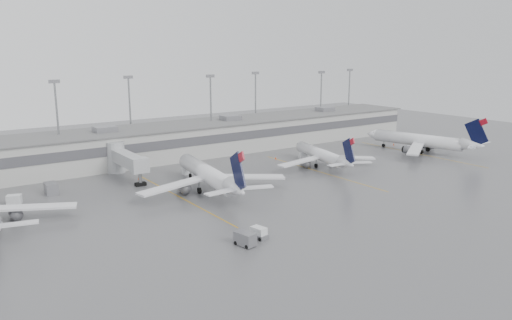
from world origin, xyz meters
TOP-DOWN VIEW (x-y plane):
  - ground at (0.00, 0.00)m, footprint 260.00×260.00m
  - terminal at (-0.01, 57.98)m, footprint 152.00×17.00m
  - light_masts at (0.00, 63.75)m, footprint 142.40×8.00m
  - jet_bridge_right at (-20.50, 45.72)m, footprint 4.00×17.20m
  - stand_markings at (-0.00, 24.00)m, footprint 105.25×40.00m
  - jet_mid_left at (-10.96, 24.42)m, footprint 29.68×33.50m
  - jet_mid_right at (21.41, 27.39)m, footprint 24.43×27.72m
  - jet_far_right at (54.81, 24.37)m, footprint 28.91×32.78m
  - baggage_tug at (-17.34, -1.33)m, footprint 2.20×2.94m
  - baggage_cart at (-20.54, -2.53)m, footprint 2.34×3.34m
  - gse_uld_a at (-43.88, 37.25)m, footprint 2.83×2.35m
  - gse_uld_b at (-8.12, 39.18)m, footprint 2.26×1.52m
  - gse_uld_c at (23.48, 36.42)m, footprint 2.90×2.40m
  - gse_loader at (-36.82, 40.27)m, footprint 2.37×3.60m
  - cone_b at (-18.92, 40.94)m, footprint 0.39×0.39m
  - cone_c at (17.25, 40.24)m, footprint 0.41×0.41m
  - cone_d at (56.70, 35.70)m, footprint 0.41×0.41m

SIDE VIEW (x-z plane):
  - ground at x=0.00m, z-range 0.00..0.00m
  - stand_markings at x=0.00m, z-range 0.00..0.01m
  - cone_b at x=-18.92m, z-range 0.00..0.62m
  - cone_c at x=17.25m, z-range 0.00..0.65m
  - cone_d at x=56.70m, z-range 0.00..0.65m
  - baggage_tug at x=-17.34m, z-range -0.19..1.52m
  - gse_uld_b at x=-8.12m, z-range 0.00..1.59m
  - gse_uld_a at x=-43.88m, z-range 0.00..1.72m
  - gse_uld_c at x=23.48m, z-range 0.00..1.76m
  - baggage_cart at x=-20.54m, z-range 0.04..2.00m
  - gse_loader at x=-36.82m, z-range 0.00..2.18m
  - jet_mid_right at x=21.41m, z-range -1.73..7.40m
  - jet_far_right at x=54.81m, z-range -2.04..8.74m
  - jet_mid_left at x=-10.96m, z-range -2.06..8.82m
  - jet_bridge_right at x=-20.50m, z-range 0.37..7.37m
  - terminal at x=-0.01m, z-range -0.55..8.90m
  - light_masts at x=0.00m, z-range 1.73..22.33m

